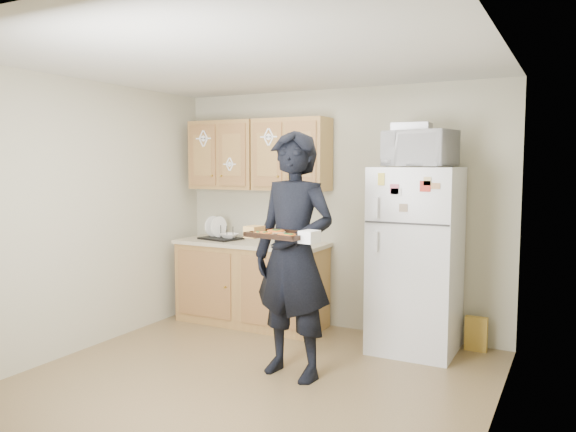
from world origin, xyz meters
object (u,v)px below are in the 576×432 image
at_px(dish_rack, 221,232).
at_px(baking_tray, 281,235).
at_px(refrigerator, 416,260).
at_px(person, 294,255).
at_px(microwave, 420,149).

bearing_deg(dish_rack, baking_tray, -43.05).
bearing_deg(dish_rack, refrigerator, -0.94).
height_order(baking_tray, dish_rack, baking_tray).
height_order(refrigerator, person, person).
distance_m(baking_tray, dish_rack, 2.08).
height_order(refrigerator, microwave, microwave).
xyz_separation_m(refrigerator, microwave, (0.03, -0.05, 1.01)).
height_order(person, dish_rack, person).
distance_m(refrigerator, person, 1.30).
bearing_deg(microwave, person, -114.41).
distance_m(refrigerator, microwave, 1.01).
distance_m(refrigerator, dish_rack, 2.19).
height_order(refrigerator, dish_rack, refrigerator).
bearing_deg(microwave, dish_rack, -171.13).
relative_size(microwave, dish_rack, 1.40).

